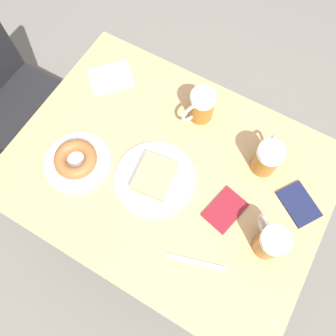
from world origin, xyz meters
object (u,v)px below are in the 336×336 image
object	(u,v)px
passport_far_edge	(299,204)
beer_mug_left	(201,106)
passport_near_edge	(225,210)
beer_mug_center	(267,158)
napkin_folded	(111,78)
fork	(196,262)
plate_with_donut	(76,160)
chair	(1,90)
beer_mug_right	(270,242)
plate_with_cake	(155,178)

from	to	relation	value
passport_far_edge	beer_mug_left	bearing A→B (deg)	72.85
beer_mug_left	passport_near_edge	xyz separation A→B (m)	(-0.25, -0.22, -0.05)
beer_mug_center	passport_far_edge	size ratio (longest dim) A/B	0.80
passport_near_edge	passport_far_edge	size ratio (longest dim) A/B	0.93
napkin_folded	passport_near_edge	distance (m)	0.61
fork	passport_far_edge	xyz separation A→B (m)	(0.31, -0.19, 0.00)
plate_with_donut	beer_mug_center	distance (m)	0.59
plate_with_donut	beer_mug_left	distance (m)	0.44
napkin_folded	fork	bearing A→B (deg)	-125.97
chair	beer_mug_right	size ratio (longest dim) A/B	7.81
passport_far_edge	chair	bearing A→B (deg)	93.52
plate_with_donut	beer_mug_right	size ratio (longest dim) A/B	1.86
napkin_folded	fork	xyz separation A→B (m)	(-0.41, -0.56, -0.00)
napkin_folded	passport_near_edge	xyz separation A→B (m)	(-0.23, -0.57, 0.00)
beer_mug_left	passport_far_edge	bearing A→B (deg)	-107.15
napkin_folded	fork	size ratio (longest dim) A/B	1.12
beer_mug_right	fork	xyz separation A→B (m)	(-0.14, 0.15, -0.06)
beer_mug_center	beer_mug_left	bearing A→B (deg)	76.69
plate_with_donut	beer_mug_right	world-z (taller)	beer_mug_right
plate_with_cake	beer_mug_left	distance (m)	0.28
passport_far_edge	plate_with_donut	bearing A→B (deg)	108.71
beer_mug_left	napkin_folded	bearing A→B (deg)	94.03
beer_mug_center	fork	bearing A→B (deg)	173.53
chair	napkin_folded	xyz separation A→B (m)	(0.18, -0.48, 0.20)
plate_with_donut	fork	xyz separation A→B (m)	(-0.08, -0.47, -0.02)
passport_far_edge	fork	bearing A→B (deg)	148.18
beer_mug_right	napkin_folded	size ratio (longest dim) A/B	0.60
beer_mug_center	passport_near_edge	world-z (taller)	beer_mug_center
chair	plate_with_cake	size ratio (longest dim) A/B	3.49
fork	passport_near_edge	xyz separation A→B (m)	(0.18, -0.00, 0.00)
beer_mug_right	passport_far_edge	world-z (taller)	beer_mug_right
chair	napkin_folded	world-z (taller)	chair
passport_near_edge	plate_with_donut	bearing A→B (deg)	101.42
chair	passport_far_edge	bearing A→B (deg)	-86.51
plate_with_donut	passport_far_edge	bearing A→B (deg)	-71.29
fork	passport_near_edge	distance (m)	0.18
fork	passport_far_edge	size ratio (longest dim) A/B	1.09
beer_mug_right	passport_near_edge	bearing A→B (deg)	76.47
chair	beer_mug_center	xyz separation A→B (m)	(0.14, -1.09, 0.25)
plate_with_donut	napkin_folded	bearing A→B (deg)	15.51
fork	passport_near_edge	bearing A→B (deg)	-1.43
beer_mug_left	beer_mug_center	size ratio (longest dim) A/B	0.96
chair	plate_with_cake	xyz separation A→B (m)	(-0.07, -0.81, 0.21)
napkin_folded	passport_near_edge	size ratio (longest dim) A/B	1.31
chair	fork	xyz separation A→B (m)	(-0.23, -1.05, 0.20)
chair	napkin_folded	size ratio (longest dim) A/B	4.73
beer_mug_left	chair	bearing A→B (deg)	103.71
beer_mug_left	fork	xyz separation A→B (m)	(-0.43, -0.22, -0.06)
plate_with_cake	plate_with_donut	distance (m)	0.25
chair	beer_mug_center	size ratio (longest dim) A/B	7.25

